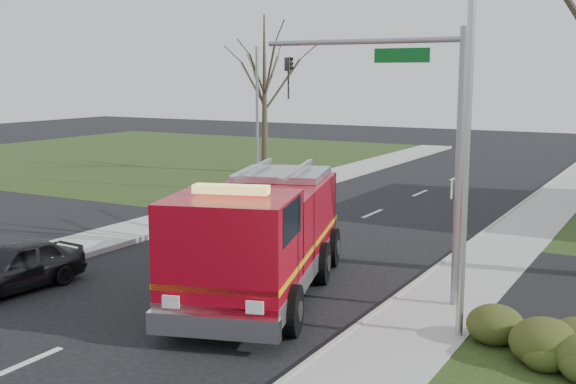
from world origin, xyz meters
The scene contains 10 objects.
ground centered at (0.00, 0.00, 0.00)m, with size 120.00×120.00×0.00m, color black.
sidewalk_right centered at (6.20, 0.00, 0.07)m, with size 2.40×80.00×0.15m, color #9F9F99.
sidewalk_left centered at (-6.20, 0.00, 0.07)m, with size 2.40×80.00×0.15m, color #9F9F99.
hedge_corner centered at (9.00, -1.00, 0.58)m, with size 2.80×2.00×0.90m, color #2D3C16.
bare_tree_left centered at (-10.00, 20.00, 5.56)m, with size 4.50×4.50×9.00m.
traffic_signal_mast centered at (5.21, 1.50, 4.71)m, with size 5.29×0.18×6.80m.
streetlight_pole centered at (7.14, -0.50, 4.55)m, with size 1.48×0.16×8.40m.
utility_pole_far centered at (-6.80, 14.00, 3.50)m, with size 0.14×0.14×7.00m, color gray.
fire_engine centered at (1.77, 0.18, 1.50)m, with size 5.14×8.67×3.31m.
parked_car_maroon centered at (-4.20, -2.60, 0.67)m, with size 1.57×3.91×1.33m, color black.
Camera 1 is at (11.22, -15.26, 5.69)m, focal length 45.00 mm.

